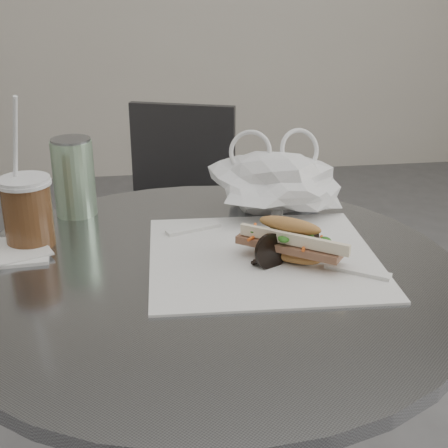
{
  "coord_description": "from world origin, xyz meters",
  "views": [
    {
      "loc": [
        -0.09,
        -0.62,
        1.15
      ],
      "look_at": [
        0.03,
        0.25,
        0.79
      ],
      "focal_mm": 50.0,
      "sensor_mm": 36.0,
      "label": 1
    }
  ],
  "objects": [
    {
      "name": "cafe_table",
      "position": [
        0.0,
        0.2,
        0.47
      ],
      "size": [
        0.76,
        0.76,
        0.74
      ],
      "color": "slate",
      "rests_on": "ground"
    },
    {
      "name": "chair_far",
      "position": [
        -0.01,
        1.09,
        0.35
      ],
      "size": [
        0.43,
        0.46,
        0.78
      ],
      "rotation": [
        0.0,
        0.0,
        2.8
      ],
      "color": "#303033",
      "rests_on": "ground"
    },
    {
      "name": "sandwich_paper",
      "position": [
        0.09,
        0.22,
        0.74
      ],
      "size": [
        0.36,
        0.34,
        0.0
      ],
      "primitive_type": "cube",
      "rotation": [
        0.0,
        0.0,
        -0.04
      ],
      "color": "white",
      "rests_on": "cafe_table"
    },
    {
      "name": "banh_mi",
      "position": [
        0.12,
        0.2,
        0.77
      ],
      "size": [
        0.2,
        0.18,
        0.07
      ],
      "rotation": [
        0.0,
        0.0,
        -0.64
      ],
      "color": "#B99146",
      "rests_on": "sandwich_paper"
    },
    {
      "name": "iced_coffee",
      "position": [
        -0.27,
        0.32,
        0.8
      ],
      "size": [
        0.08,
        0.08,
        0.24
      ],
      "color": "brown",
      "rests_on": "cafe_table"
    },
    {
      "name": "sunglasses",
      "position": [
        0.12,
        0.21,
        0.76
      ],
      "size": [
        0.12,
        0.08,
        0.05
      ],
      "rotation": [
        0.0,
        0.0,
        0.47
      ],
      "color": "black",
      "rests_on": "cafe_table"
    },
    {
      "name": "plastic_bag",
      "position": [
        0.15,
        0.4,
        0.79
      ],
      "size": [
        0.23,
        0.19,
        0.11
      ],
      "primitive_type": null,
      "rotation": [
        0.0,
        0.0,
        -0.08
      ],
      "color": "white",
      "rests_on": "cafe_table"
    },
    {
      "name": "napkin_stack",
      "position": [
        -0.29,
        0.3,
        0.74
      ],
      "size": [
        0.13,
        0.13,
        0.01
      ],
      "color": "white",
      "rests_on": "cafe_table"
    },
    {
      "name": "drink_can",
      "position": [
        -0.21,
        0.45,
        0.81
      ],
      "size": [
        0.07,
        0.07,
        0.14
      ],
      "color": "#5DA062",
      "rests_on": "cafe_table"
    }
  ]
}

